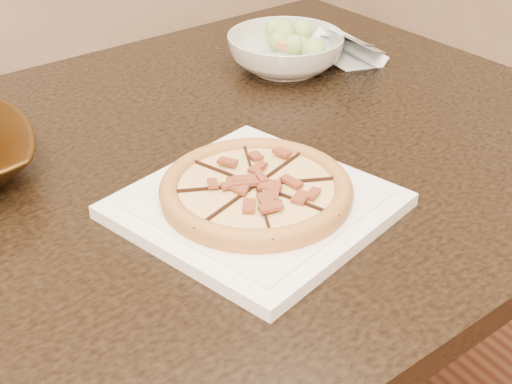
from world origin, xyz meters
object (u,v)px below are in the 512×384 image
Objects in this scene: pizza at (256,189)px; salad_bowl at (285,52)px; dining_table at (153,229)px; plate at (256,205)px.

salad_bowl is (0.31, 0.37, -0.00)m from pizza.
pizza is at bearing -129.42° from salad_bowl.
salad_bowl reaches higher than pizza.
dining_table is at bearing -151.30° from salad_bowl.
dining_table is 6.34× the size of pizza.
plate is at bearing -129.42° from salad_bowl.
pizza is (0.08, -0.16, 0.13)m from dining_table.
plate is 0.02m from pizza.
salad_bowl reaches higher than dining_table.
salad_bowl is at bearing 50.58° from pizza.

